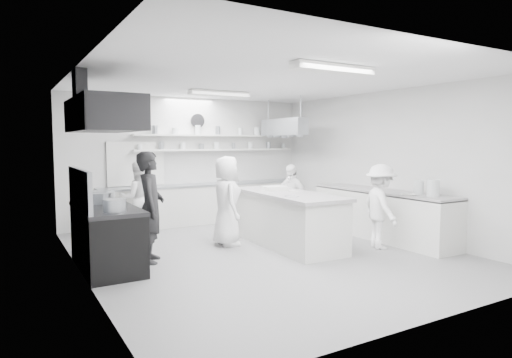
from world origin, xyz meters
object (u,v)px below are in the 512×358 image
back_counter (206,203)px  cook_back (138,198)px  cook_stove (151,207)px  right_counter (381,215)px  stove (107,239)px  prep_island (287,220)px

back_counter → cook_back: bearing=-161.9°
cook_stove → cook_back: 2.25m
right_counter → stove: bearing=173.5°
stove → back_counter: bearing=44.0°
cook_back → right_counter: bearing=150.0°
back_counter → prep_island: 2.96m
stove → back_counter: size_ratio=0.36×
back_counter → right_counter: (2.35, -3.40, 0.01)m
back_counter → cook_back: (-1.81, -0.59, 0.31)m
stove → back_counter: back_counter is taller
cook_stove → stove: bearing=111.9°
cook_back → prep_island: bearing=136.9°
back_counter → prep_island: (0.37, -2.94, 0.01)m
stove → cook_stove: 0.83m
prep_island → stove: bearing=179.4°
prep_island → cook_back: 3.21m
right_counter → cook_stove: bearing=172.5°
cook_back → cook_stove: bearing=83.9°
right_counter → prep_island: size_ratio=1.28×
back_counter → prep_island: size_ratio=1.94×
stove → cook_stove: cook_stove is taller
cook_back → back_counter: bearing=-157.9°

